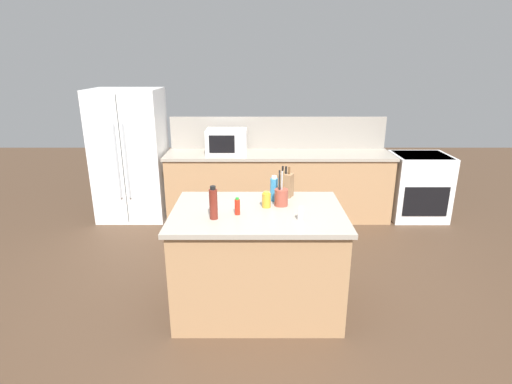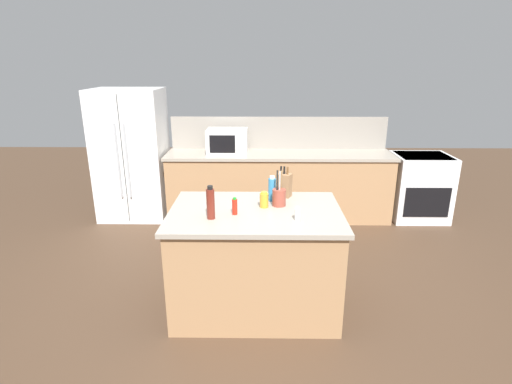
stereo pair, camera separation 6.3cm
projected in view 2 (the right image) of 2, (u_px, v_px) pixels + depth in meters
ground_plane at (256, 304)px, 3.72m from camera, size 14.00×14.00×0.00m
back_counter_run at (279, 186)px, 5.66m from camera, size 3.13×0.66×0.94m
wall_backsplash at (279, 133)px, 5.74m from camera, size 3.09×0.03×0.46m
kitchen_island at (255, 259)px, 3.57m from camera, size 1.48×1.02×0.94m
refrigerator at (132, 155)px, 5.59m from camera, size 0.93×0.75×1.81m
range_oven at (419, 187)px, 5.63m from camera, size 0.76×0.65×0.92m
microwave at (227, 141)px, 5.46m from camera, size 0.55×0.39×0.34m
knife_block at (284, 185)px, 3.75m from camera, size 0.16×0.15×0.29m
utensil_crock at (279, 197)px, 3.52m from camera, size 0.12×0.12×0.32m
honey_jar at (264, 200)px, 3.48m from camera, size 0.08×0.08×0.14m
vinegar_bottle at (211, 203)px, 3.21m from camera, size 0.07×0.07×0.28m
hot_sauce_bottle at (235, 207)px, 3.32m from camera, size 0.04×0.04×0.15m
salt_shaker at (297, 214)px, 3.20m from camera, size 0.04×0.04×0.11m
dish_soap_bottle at (272, 189)px, 3.63m from camera, size 0.07×0.07×0.23m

